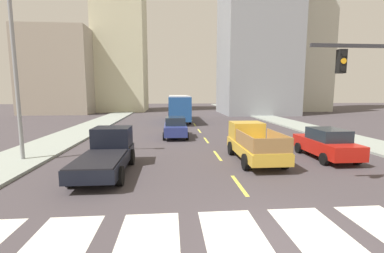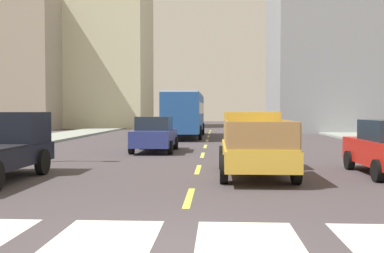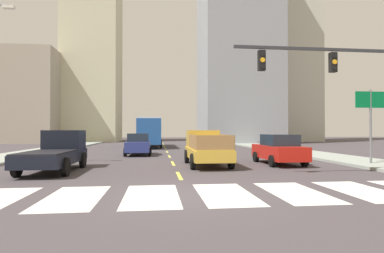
# 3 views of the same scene
# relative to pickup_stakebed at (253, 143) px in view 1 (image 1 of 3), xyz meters

# --- Properties ---
(ground_plane) EXTENTS (160.00, 160.00, 0.00)m
(ground_plane) POSITION_rel_pickup_stakebed_xyz_m (-1.81, -8.03, -0.94)
(ground_plane) COLOR #443D41
(sidewalk_right) EXTENTS (3.65, 110.00, 0.15)m
(sidewalk_right) POSITION_rel_pickup_stakebed_xyz_m (9.47, 9.97, -0.86)
(sidewalk_right) COLOR #959F95
(sidewalk_right) RESTS_ON ground
(sidewalk_left) EXTENTS (3.65, 110.00, 0.15)m
(sidewalk_left) POSITION_rel_pickup_stakebed_xyz_m (-13.09, 9.97, -0.86)
(sidewalk_left) COLOR #959F95
(sidewalk_left) RESTS_ON ground
(crosswalk_stripe_1) EXTENTS (1.61, 3.46, 0.01)m
(crosswalk_stripe_1) POSITION_rel_pickup_stakebed_xyz_m (-7.41, -8.03, -0.93)
(crosswalk_stripe_1) COLOR silver
(crosswalk_stripe_1) RESTS_ON ground
(crosswalk_stripe_2) EXTENTS (1.61, 3.46, 0.01)m
(crosswalk_stripe_2) POSITION_rel_pickup_stakebed_xyz_m (-5.17, -8.03, -0.93)
(crosswalk_stripe_2) COLOR silver
(crosswalk_stripe_2) RESTS_ON ground
(crosswalk_stripe_3) EXTENTS (1.61, 3.46, 0.01)m
(crosswalk_stripe_3) POSITION_rel_pickup_stakebed_xyz_m (-2.93, -8.03, -0.93)
(crosswalk_stripe_3) COLOR silver
(crosswalk_stripe_3) RESTS_ON ground
(crosswalk_stripe_4) EXTENTS (1.61, 3.46, 0.01)m
(crosswalk_stripe_4) POSITION_rel_pickup_stakebed_xyz_m (-0.69, -8.03, -0.93)
(crosswalk_stripe_4) COLOR silver
(crosswalk_stripe_4) RESTS_ON ground
(lane_dash_0) EXTENTS (0.16, 2.40, 0.01)m
(lane_dash_0) POSITION_rel_pickup_stakebed_xyz_m (-1.81, -4.03, -0.93)
(lane_dash_0) COLOR #DCD34A
(lane_dash_0) RESTS_ON ground
(lane_dash_1) EXTENTS (0.16, 2.40, 0.01)m
(lane_dash_1) POSITION_rel_pickup_stakebed_xyz_m (-1.81, 0.97, -0.93)
(lane_dash_1) COLOR #DCD34A
(lane_dash_1) RESTS_ON ground
(lane_dash_2) EXTENTS (0.16, 2.40, 0.01)m
(lane_dash_2) POSITION_rel_pickup_stakebed_xyz_m (-1.81, 5.97, -0.93)
(lane_dash_2) COLOR #DCD34A
(lane_dash_2) RESTS_ON ground
(lane_dash_3) EXTENTS (0.16, 2.40, 0.01)m
(lane_dash_3) POSITION_rel_pickup_stakebed_xyz_m (-1.81, 10.97, -0.93)
(lane_dash_3) COLOR #DCD34A
(lane_dash_3) RESTS_ON ground
(lane_dash_4) EXTENTS (0.16, 2.40, 0.01)m
(lane_dash_4) POSITION_rel_pickup_stakebed_xyz_m (-1.81, 15.97, -0.93)
(lane_dash_4) COLOR #DCD34A
(lane_dash_4) RESTS_ON ground
(lane_dash_5) EXTENTS (0.16, 2.40, 0.01)m
(lane_dash_5) POSITION_rel_pickup_stakebed_xyz_m (-1.81, 20.97, -0.93)
(lane_dash_5) COLOR #DCD34A
(lane_dash_5) RESTS_ON ground
(lane_dash_6) EXTENTS (0.16, 2.40, 0.01)m
(lane_dash_6) POSITION_rel_pickup_stakebed_xyz_m (-1.81, 25.97, -0.93)
(lane_dash_6) COLOR #DCD34A
(lane_dash_6) RESTS_ON ground
(lane_dash_7) EXTENTS (0.16, 2.40, 0.01)m
(lane_dash_7) POSITION_rel_pickup_stakebed_xyz_m (-1.81, 30.97, -0.93)
(lane_dash_7) COLOR #DCD34A
(lane_dash_7) RESTS_ON ground
(pickup_stakebed) EXTENTS (2.18, 5.20, 1.96)m
(pickup_stakebed) POSITION_rel_pickup_stakebed_xyz_m (0.00, 0.00, 0.00)
(pickup_stakebed) COLOR gold
(pickup_stakebed) RESTS_ON ground
(pickup_dark) EXTENTS (2.18, 5.20, 1.96)m
(pickup_dark) POSITION_rel_pickup_stakebed_xyz_m (-7.60, -1.62, -0.02)
(pickup_dark) COLOR black
(pickup_dark) RESTS_ON ground
(city_bus) EXTENTS (2.72, 10.80, 3.32)m
(city_bus) POSITION_rel_pickup_stakebed_xyz_m (-3.55, 19.47, 1.02)
(city_bus) COLOR #214E96
(city_bus) RESTS_ON ground
(sedan_near_right) EXTENTS (2.02, 4.40, 1.72)m
(sedan_near_right) POSITION_rel_pickup_stakebed_xyz_m (-4.20, 7.54, -0.08)
(sedan_near_right) COLOR navy
(sedan_near_right) RESTS_ON ground
(sedan_mid) EXTENTS (2.02, 4.40, 1.72)m
(sedan_mid) POSITION_rel_pickup_stakebed_xyz_m (4.23, -0.16, -0.08)
(sedan_mid) COLOR red
(sedan_mid) RESTS_ON ground
(streetlight_left) EXTENTS (2.20, 0.28, 9.00)m
(streetlight_left) POSITION_rel_pickup_stakebed_xyz_m (-12.47, 0.51, 4.03)
(streetlight_left) COLOR gray
(streetlight_left) RESTS_ON ground
(block_mid_left) EXTENTS (11.66, 11.62, 35.59)m
(block_mid_left) POSITION_rel_pickup_stakebed_xyz_m (10.13, 30.87, 16.86)
(block_mid_left) COLOR gray
(block_mid_left) RESTS_ON ground
(block_mid_right) EXTENTS (11.38, 8.15, 14.49)m
(block_mid_right) POSITION_rel_pickup_stakebed_xyz_m (-23.85, 33.76, 6.31)
(block_mid_right) COLOR #A19584
(block_mid_right) RESTS_ON ground
(block_low_right) EXTENTS (9.18, 10.26, 32.09)m
(block_low_right) POSITION_rel_pickup_stakebed_xyz_m (-14.09, 39.76, 15.11)
(block_low_right) COLOR beige
(block_low_right) RESTS_ON ground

